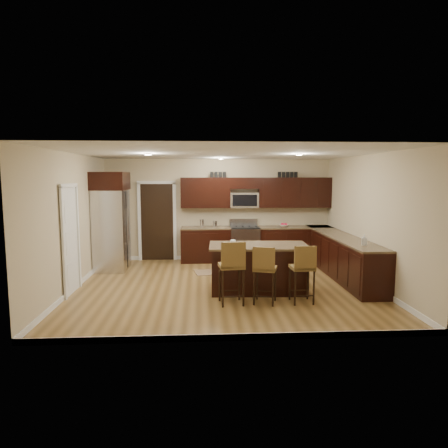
{
  "coord_description": "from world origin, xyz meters",
  "views": [
    {
      "loc": [
        -0.47,
        -7.99,
        2.25
      ],
      "look_at": [
        0.01,
        0.4,
        1.24
      ],
      "focal_mm": 32.0,
      "sensor_mm": 36.0,
      "label": 1
    }
  ],
  "objects": [
    {
      "name": "wall_right",
      "position": [
        3.0,
        0.0,
        1.35
      ],
      "size": [
        0.0,
        5.5,
        5.5
      ],
      "primitive_type": "plane",
      "rotation": [
        1.57,
        0.0,
        -1.57
      ],
      "color": "#C1B18B",
      "rests_on": "floor"
    },
    {
      "name": "floor_mat",
      "position": [
        -0.18,
        1.22,
        0.01
      ],
      "size": [
        0.98,
        0.74,
        0.01
      ],
      "primitive_type": "cube",
      "rotation": [
        0.0,
        0.0,
        0.19
      ],
      "color": "#806244",
      "rests_on": "floor"
    },
    {
      "name": "refrigerator",
      "position": [
        -2.62,
        1.65,
        1.2
      ],
      "size": [
        0.79,
        1.02,
        2.35
      ],
      "color": "silver",
      "rests_on": "floor"
    },
    {
      "name": "range",
      "position": [
        0.68,
        2.45,
        0.47
      ],
      "size": [
        0.76,
        0.64,
        1.11
      ],
      "color": "silver",
      "rests_on": "floor"
    },
    {
      "name": "base_cabinets",
      "position": [
        1.9,
        1.45,
        0.46
      ],
      "size": [
        4.02,
        3.96,
        0.92
      ],
      "color": "black",
      "rests_on": "floor"
    },
    {
      "name": "stool_mid",
      "position": [
        0.64,
        -1.19,
        0.65
      ],
      "size": [
        0.49,
        0.49,
        1.04
      ],
      "rotation": [
        0.0,
        0.0,
        -0.3
      ],
      "color": "olive",
      "rests_on": "floor"
    },
    {
      "name": "doorway",
      "position": [
        -1.65,
        2.73,
        1.03
      ],
      "size": [
        0.85,
        0.03,
        2.06
      ],
      "primitive_type": "cube",
      "color": "black",
      "rests_on": "floor"
    },
    {
      "name": "island",
      "position": [
        0.65,
        -0.35,
        0.43
      ],
      "size": [
        1.96,
        1.1,
        0.92
      ],
      "rotation": [
        0.0,
        0.0,
        -0.05
      ],
      "color": "black",
      "rests_on": "floor"
    },
    {
      "name": "upper_cabinets",
      "position": [
        1.04,
        2.58,
        1.84
      ],
      "size": [
        4.0,
        0.33,
        0.8
      ],
      "color": "black",
      "rests_on": "wall_back"
    },
    {
      "name": "canister_tall",
      "position": [
        -0.45,
        2.45,
        1.02
      ],
      "size": [
        0.12,
        0.12,
        0.21
      ],
      "primitive_type": "cylinder",
      "color": "silver",
      "rests_on": "base_cabinets"
    },
    {
      "name": "stool_right",
      "position": [
        1.32,
        -1.19,
        0.66
      ],
      "size": [
        0.41,
        0.41,
        1.05
      ],
      "rotation": [
        0.0,
        0.0,
        0.05
      ],
      "color": "olive",
      "rests_on": "floor"
    },
    {
      "name": "soap_bottle",
      "position": [
        2.7,
        -0.5,
        1.03
      ],
      "size": [
        0.13,
        0.13,
        0.22
      ],
      "primitive_type": "imported",
      "rotation": [
        0.0,
        0.0,
        -0.36
      ],
      "color": "#B2B2B2",
      "rests_on": "base_cabinets"
    },
    {
      "name": "microwave",
      "position": [
        0.68,
        2.6,
        1.62
      ],
      "size": [
        0.76,
        0.31,
        0.4
      ],
      "primitive_type": "cube",
      "color": "silver",
      "rests_on": "upper_cabinets"
    },
    {
      "name": "ceiling",
      "position": [
        0.0,
        0.0,
        2.7
      ],
      "size": [
        6.0,
        6.0,
        0.0
      ],
      "primitive_type": "plane",
      "rotation": [
        3.14,
        0.0,
        0.0
      ],
      "color": "silver",
      "rests_on": "wall_back"
    },
    {
      "name": "pantry_door",
      "position": [
        -2.98,
        -0.3,
        1.02
      ],
      "size": [
        0.03,
        0.8,
        2.04
      ],
      "primitive_type": "cube",
      "color": "white",
      "rests_on": "floor"
    },
    {
      "name": "letter_decor",
      "position": [
        0.9,
        2.58,
        2.29
      ],
      "size": [
        2.2,
        0.03,
        0.15
      ],
      "primitive_type": null,
      "color": "black",
      "rests_on": "upper_cabinets"
    },
    {
      "name": "floor",
      "position": [
        0.0,
        0.0,
        0.0
      ],
      "size": [
        6.0,
        6.0,
        0.0
      ],
      "primitive_type": "plane",
      "color": "olive",
      "rests_on": "ground"
    },
    {
      "name": "stool_left",
      "position": [
        0.06,
        -1.19,
        0.71
      ],
      "size": [
        0.47,
        0.47,
        1.14
      ],
      "rotation": [
        0.0,
        0.0,
        0.11
      ],
      "color": "olive",
      "rests_on": "floor"
    },
    {
      "name": "wall_left",
      "position": [
        -3.0,
        0.0,
        1.35
      ],
      "size": [
        0.0,
        5.5,
        5.5
      ],
      "primitive_type": "plane",
      "rotation": [
        1.57,
        0.0,
        1.57
      ],
      "color": "#C1B18B",
      "rests_on": "floor"
    },
    {
      "name": "fruit_bowl",
      "position": [
        1.73,
        2.45,
        0.95
      ],
      "size": [
        0.3,
        0.3,
        0.06
      ],
      "primitive_type": "imported",
      "rotation": [
        0.0,
        0.0,
        -0.22
      ],
      "color": "silver",
      "rests_on": "base_cabinets"
    },
    {
      "name": "wall_back",
      "position": [
        0.0,
        2.75,
        1.35
      ],
      "size": [
        6.0,
        0.0,
        6.0
      ],
      "primitive_type": "plane",
      "rotation": [
        1.57,
        0.0,
        0.0
      ],
      "color": "#C1B18B",
      "rests_on": "floor"
    },
    {
      "name": "canister_short",
      "position": [
        -0.11,
        2.45,
        1.0
      ],
      "size": [
        0.11,
        0.11,
        0.16
      ],
      "primitive_type": "cylinder",
      "color": "silver",
      "rests_on": "base_cabinets"
    },
    {
      "name": "island_jar",
      "position": [
        0.15,
        -0.35,
        0.97
      ],
      "size": [
        0.1,
        0.1,
        0.1
      ],
      "primitive_type": "cylinder",
      "color": "white",
      "rests_on": "island"
    }
  ]
}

